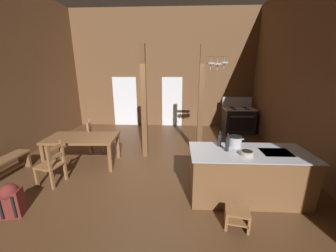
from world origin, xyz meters
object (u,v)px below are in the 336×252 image
object	(u,v)px
kitchen_island	(247,174)
dining_table	(82,140)
ladderback_chair_near_window	(95,137)
stockpot_on_counter	(235,141)
step_stool	(237,217)
ladderback_chair_by_post	(52,164)
bottle_tall_on_counter	(227,144)
mixing_bowl_on_counter	(247,153)
backpack	(11,199)
bottle_short_on_counter	(219,140)
stove_range	(238,120)

from	to	relation	value
kitchen_island	dining_table	size ratio (longest dim) A/B	1.24
ladderback_chair_near_window	stockpot_on_counter	xyz separation A→B (m)	(3.54, -1.74, 0.58)
step_stool	dining_table	distance (m)	3.91
ladderback_chair_by_post	bottle_tall_on_counter	xyz separation A→B (m)	(3.54, -0.22, 0.61)
ladderback_chair_near_window	bottle_tall_on_counter	bearing A→B (deg)	-30.72
ladderback_chair_near_window	ladderback_chair_by_post	distance (m)	1.77
ladderback_chair_near_window	stockpot_on_counter	world-z (taller)	stockpot_on_counter
mixing_bowl_on_counter	backpack	bearing A→B (deg)	-171.45
backpack	bottle_short_on_counter	bearing A→B (deg)	15.91
step_stool	mixing_bowl_on_counter	bearing A→B (deg)	67.33
mixing_bowl_on_counter	bottle_tall_on_counter	world-z (taller)	bottle_tall_on_counter
stockpot_on_counter	ladderback_chair_near_window	bearing A→B (deg)	153.87
mixing_bowl_on_counter	kitchen_island	bearing A→B (deg)	56.56
ladderback_chair_near_window	bottle_short_on_counter	xyz separation A→B (m)	(3.24, -1.74, 0.59)
stockpot_on_counter	bottle_short_on_counter	world-z (taller)	bottle_short_on_counter
ladderback_chair_near_window	stockpot_on_counter	distance (m)	3.99
stove_range	dining_table	bearing A→B (deg)	-147.53
kitchen_island	ladderback_chair_by_post	size ratio (longest dim) A/B	2.28
stove_range	ladderback_chair_by_post	distance (m)	6.32
stockpot_on_counter	bottle_short_on_counter	size ratio (longest dim) A/B	1.11
stove_range	step_stool	distance (m)	5.18
ladderback_chair_by_post	stockpot_on_counter	distance (m)	3.79
ladderback_chair_by_post	bottle_tall_on_counter	world-z (taller)	bottle_tall_on_counter
kitchen_island	bottle_tall_on_counter	size ratio (longest dim) A/B	6.41
step_stool	dining_table	bearing A→B (deg)	149.20
step_stool	mixing_bowl_on_counter	size ratio (longest dim) A/B	1.77
stove_range	kitchen_island	bearing A→B (deg)	-103.41
step_stool	ladderback_chair_near_window	world-z (taller)	ladderback_chair_near_window
bottle_tall_on_counter	ladderback_chair_near_window	bearing A→B (deg)	149.28
ladderback_chair_by_post	dining_table	bearing A→B (deg)	76.13
dining_table	backpack	xyz separation A→B (m)	(-0.33, -1.93, -0.34)
step_stool	stove_range	bearing A→B (deg)	74.58
mixing_bowl_on_counter	bottle_tall_on_counter	distance (m)	0.36
stove_range	backpack	size ratio (longest dim) A/B	2.21
backpack	stockpot_on_counter	size ratio (longest dim) A/B	1.84
step_stool	kitchen_island	bearing A→B (deg)	64.97
kitchen_island	stove_range	world-z (taller)	stove_range
step_stool	stockpot_on_counter	world-z (taller)	stockpot_on_counter
bottle_short_on_counter	ladderback_chair_near_window	bearing A→B (deg)	151.74
bottle_short_on_counter	step_stool	bearing A→B (deg)	-83.38
backpack	bottle_short_on_counter	size ratio (longest dim) A/B	2.03
step_stool	stockpot_on_counter	xyz separation A→B (m)	(0.18, 1.07, 0.85)
dining_table	bottle_tall_on_counter	bearing A→B (deg)	-19.32
mixing_bowl_on_counter	bottle_short_on_counter	bearing A→B (deg)	133.45
backpack	mixing_bowl_on_counter	size ratio (longest dim) A/B	2.61
ladderback_chair_near_window	bottle_tall_on_counter	world-z (taller)	bottle_tall_on_counter
kitchen_island	backpack	bearing A→B (deg)	-169.39
kitchen_island	ladderback_chair_near_window	xyz separation A→B (m)	(-3.75, 1.99, -0.01)
step_stool	bottle_short_on_counter	bearing A→B (deg)	96.62
stockpot_on_counter	bottle_tall_on_counter	size ratio (longest dim) A/B	0.96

